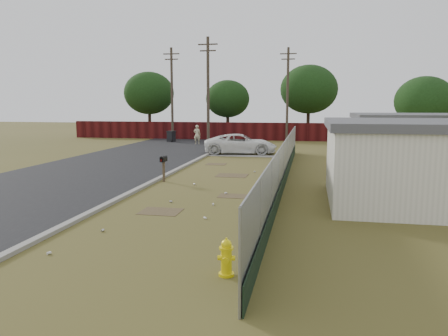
% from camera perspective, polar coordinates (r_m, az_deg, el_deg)
% --- Properties ---
extents(ground, '(120.00, 120.00, 0.00)m').
position_cam_1_polar(ground, '(19.87, -1.32, -2.36)').
color(ground, brown).
rests_on(ground, ground).
extents(street, '(15.10, 60.00, 0.12)m').
position_cam_1_polar(street, '(29.48, -10.82, 1.07)').
color(street, black).
rests_on(street, ground).
extents(chainlink_fence, '(0.10, 27.06, 2.02)m').
position_cam_1_polar(chainlink_fence, '(20.33, 7.93, 0.09)').
color(chainlink_fence, gray).
rests_on(chainlink_fence, ground).
extents(privacy_fence, '(30.00, 0.12, 1.80)m').
position_cam_1_polar(privacy_fence, '(45.31, -1.93, 4.87)').
color(privacy_fence, '#4C1011').
rests_on(privacy_fence, ground).
extents(utility_poles, '(12.60, 8.24, 9.00)m').
position_cam_1_polar(utility_poles, '(40.51, -0.10, 9.83)').
color(utility_poles, '#493C31').
rests_on(utility_poles, ground).
extents(houses, '(9.30, 17.24, 3.10)m').
position_cam_1_polar(houses, '(22.96, 24.91, 2.26)').
color(houses, white).
rests_on(houses, ground).
extents(horizon_trees, '(33.32, 31.94, 7.78)m').
position_cam_1_polar(horizon_trees, '(42.76, 6.69, 9.61)').
color(horizon_trees, '#322116').
rests_on(horizon_trees, ground).
extents(fire_hydrant, '(0.39, 0.40, 0.85)m').
position_cam_1_polar(fire_hydrant, '(9.66, 0.31, -11.68)').
color(fire_hydrant, yellow).
rests_on(fire_hydrant, ground).
extents(mailbox, '(0.23, 0.54, 1.25)m').
position_cam_1_polar(mailbox, '(21.01, -7.90, 0.87)').
color(mailbox, brown).
rests_on(mailbox, ground).
extents(pickup_truck, '(5.66, 3.26, 1.48)m').
position_cam_1_polar(pickup_truck, '(32.43, 2.17, 3.17)').
color(pickup_truck, white).
rests_on(pickup_truck, ground).
extents(pedestrian, '(0.65, 0.43, 1.77)m').
position_cam_1_polar(pedestrian, '(40.10, -3.53, 4.38)').
color(pedestrian, beige).
rests_on(pedestrian, ground).
extents(trash_bin, '(0.87, 0.94, 1.06)m').
position_cam_1_polar(trash_bin, '(42.87, -6.91, 4.14)').
color(trash_bin, black).
rests_on(trash_bin, ground).
extents(scattered_litter, '(3.51, 14.03, 0.07)m').
position_cam_1_polar(scattered_litter, '(16.63, -4.57, -4.38)').
color(scattered_litter, silver).
rests_on(scattered_litter, ground).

